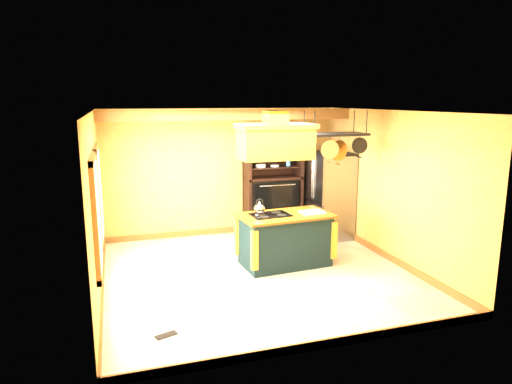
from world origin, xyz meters
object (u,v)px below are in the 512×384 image
kitchen_island (285,239)px  refrigerator (330,197)px  pot_rack (335,139)px  range_hood (275,140)px  hutch (272,194)px

kitchen_island → refrigerator: bearing=36.6°
refrigerator → pot_rack: bearing=-114.7°
range_hood → refrigerator: 2.55m
kitchen_island → refrigerator: 2.04m
range_hood → pot_rack: bearing=0.2°
range_hood → hutch: range_hood is taller
range_hood → pot_rack: 1.10m
range_hood → pot_rack: size_ratio=1.11×
pot_rack → refrigerator: (0.60, 1.31, -1.34)m
refrigerator → hutch: (-1.05, 0.68, -0.01)m
pot_rack → refrigerator: 1.97m
range_hood → kitchen_island: bearing=0.2°
range_hood → refrigerator: bearing=37.6°
kitchen_island → pot_rack: size_ratio=1.45×
range_hood → pot_rack: (1.10, 0.00, -0.03)m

